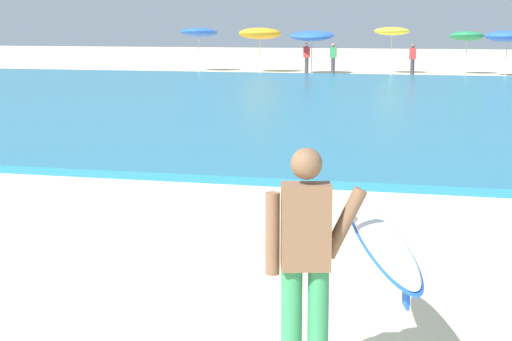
# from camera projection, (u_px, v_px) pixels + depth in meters

# --- Properties ---
(ground_plane) EXTENTS (160.00, 160.00, 0.00)m
(ground_plane) POSITION_uv_depth(u_px,v_px,m) (103.00, 317.00, 7.38)
(ground_plane) COLOR beige
(sea) EXTENTS (120.00, 28.00, 0.14)m
(sea) POSITION_uv_depth(u_px,v_px,m) (371.00, 102.00, 26.60)
(sea) COLOR teal
(sea) RESTS_ON ground
(surfer_with_board) EXTENTS (1.25, 2.56, 1.73)m
(surfer_with_board) POSITION_uv_depth(u_px,v_px,m) (341.00, 247.00, 5.78)
(surfer_with_board) COLOR #338E56
(surfer_with_board) RESTS_ON ground
(beach_umbrella_0) EXTENTS (2.02, 2.05, 2.40)m
(beach_umbrella_0) POSITION_uv_depth(u_px,v_px,m) (199.00, 32.00, 45.02)
(beach_umbrella_0) COLOR beige
(beach_umbrella_0) RESTS_ON ground
(beach_umbrella_1) EXTENTS (2.25, 2.27, 2.38)m
(beach_umbrella_1) POSITION_uv_depth(u_px,v_px,m) (260.00, 34.00, 43.92)
(beach_umbrella_1) COLOR beige
(beach_umbrella_1) RESTS_ON ground
(beach_umbrella_2) EXTENTS (2.29, 2.31, 2.26)m
(beach_umbrella_2) POSITION_uv_depth(u_px,v_px,m) (312.00, 36.00, 42.64)
(beach_umbrella_2) COLOR beige
(beach_umbrella_2) RESTS_ON ground
(beach_umbrella_3) EXTENTS (1.80, 1.81, 2.40)m
(beach_umbrella_3) POSITION_uv_depth(u_px,v_px,m) (392.00, 31.00, 42.68)
(beach_umbrella_3) COLOR beige
(beach_umbrella_3) RESTS_ON ground
(beach_umbrella_4) EXTENTS (1.73, 1.76, 2.24)m
(beach_umbrella_4) POSITION_uv_depth(u_px,v_px,m) (467.00, 36.00, 42.19)
(beach_umbrella_4) COLOR beige
(beach_umbrella_4) RESTS_ON ground
(beach_umbrella_5) EXTENTS (2.13, 2.14, 2.23)m
(beach_umbrella_5) POSITION_uv_depth(u_px,v_px,m) (507.00, 36.00, 40.45)
(beach_umbrella_5) COLOR beige
(beach_umbrella_5) RESTS_ON ground
(beachgoer_near_row_left) EXTENTS (0.32, 0.20, 1.58)m
(beachgoer_near_row_left) POSITION_uv_depth(u_px,v_px,m) (333.00, 58.00, 42.14)
(beachgoer_near_row_left) COLOR #383842
(beachgoer_near_row_left) RESTS_ON ground
(beachgoer_near_row_mid) EXTENTS (0.32, 0.20, 1.58)m
(beachgoer_near_row_mid) POSITION_uv_depth(u_px,v_px,m) (413.00, 59.00, 40.55)
(beachgoer_near_row_mid) COLOR #383842
(beachgoer_near_row_mid) RESTS_ON ground
(beachgoer_near_row_right) EXTENTS (0.32, 0.20, 1.58)m
(beachgoer_near_row_right) POSITION_uv_depth(u_px,v_px,m) (307.00, 57.00, 42.65)
(beachgoer_near_row_right) COLOR #383842
(beachgoer_near_row_right) RESTS_ON ground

